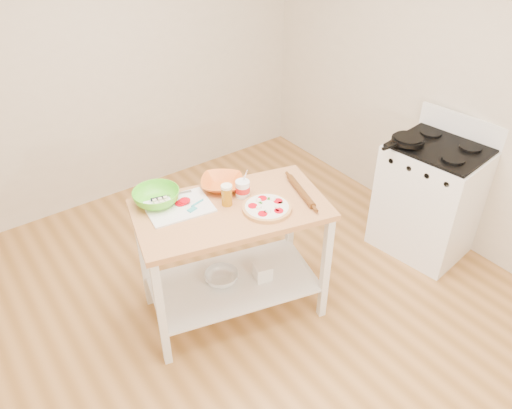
{
  "coord_description": "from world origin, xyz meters",
  "views": [
    {
      "loc": [
        -1.37,
        -1.88,
        2.71
      ],
      "look_at": [
        0.21,
        0.29,
        0.84
      ],
      "focal_mm": 35.0,
      "sensor_mm": 36.0,
      "label": 1
    }
  ],
  "objects": [
    {
      "name": "orange_bowl",
      "position": [
        0.1,
        0.52,
        0.93
      ],
      "size": [
        0.39,
        0.39,
        0.07
      ],
      "primitive_type": "imported",
      "rotation": [
        0.0,
        0.0,
        -0.66
      ],
      "color": "orange",
      "rests_on": "prep_island"
    },
    {
      "name": "pizza",
      "position": [
        0.19,
        0.14,
        0.92
      ],
      "size": [
        0.31,
        0.31,
        0.05
      ],
      "rotation": [
        0.0,
        0.0,
        -0.26
      ],
      "color": "#E1A760",
      "rests_on": "prep_island"
    },
    {
      "name": "green_bowl",
      "position": [
        -0.34,
        0.61,
        0.95
      ],
      "size": [
        0.35,
        0.35,
        0.09
      ],
      "primitive_type": "imported",
      "rotation": [
        0.0,
        0.0,
        -0.19
      ],
      "color": "#5AD82A",
      "rests_on": "prep_island"
    },
    {
      "name": "spatula",
      "position": [
        -0.17,
        0.42,
        0.92
      ],
      "size": [
        0.15,
        0.08,
        0.01
      ],
      "rotation": [
        0.0,
        0.0,
        0.24
      ],
      "color": "#34A8B1",
      "rests_on": "cutting_board"
    },
    {
      "name": "shelf_bin",
      "position": [
        0.21,
        0.21,
        0.32
      ],
      "size": [
        0.14,
        0.14,
        0.11
      ],
      "primitive_type": "cube",
      "rotation": [
        0.0,
        0.0,
        -0.25
      ],
      "color": "white",
      "rests_on": "prep_island"
    },
    {
      "name": "yogurt_tub",
      "position": [
        0.15,
        0.35,
        0.96
      ],
      "size": [
        0.09,
        0.09,
        0.2
      ],
      "color": "white",
      "rests_on": "prep_island"
    },
    {
      "name": "cutting_board",
      "position": [
        -0.25,
        0.49,
        0.91
      ],
      "size": [
        0.44,
        0.36,
        0.04
      ],
      "rotation": [
        0.0,
        0.0,
        -0.15
      ],
      "color": "white",
      "rests_on": "prep_island"
    },
    {
      "name": "room_shell",
      "position": [
        0.0,
        0.0,
        1.35
      ],
      "size": [
        4.04,
        4.54,
        2.74
      ],
      "color": "#B88043",
      "rests_on": "ground"
    },
    {
      "name": "rolling_pin",
      "position": [
        0.47,
        0.15,
        0.92
      ],
      "size": [
        0.15,
        0.37,
        0.04
      ],
      "primitive_type": "cylinder",
      "rotation": [
        1.57,
        0.0,
        -0.29
      ],
      "color": "brown",
      "rests_on": "prep_island"
    },
    {
      "name": "shelf_glass_bowl",
      "position": [
        -0.05,
        0.34,
        0.3
      ],
      "size": [
        0.33,
        0.33,
        0.07
      ],
      "primitive_type": "imported",
      "rotation": [
        0.0,
        0.0,
        -0.64
      ],
      "color": "silver",
      "rests_on": "prep_island"
    },
    {
      "name": "prep_island",
      "position": [
        0.02,
        0.29,
        0.65
      ],
      "size": [
        1.34,
        0.95,
        0.9
      ],
      "rotation": [
        0.0,
        0.0,
        -0.25
      ],
      "color": "tan",
      "rests_on": "ground"
    },
    {
      "name": "knife",
      "position": [
        -0.27,
        0.62,
        0.92
      ],
      "size": [
        0.27,
        0.08,
        0.01
      ],
      "rotation": [
        0.0,
        0.0,
        -0.26
      ],
      "color": "silver",
      "rests_on": "cutting_board"
    },
    {
      "name": "skillet",
      "position": [
        1.51,
        0.15,
        0.98
      ],
      "size": [
        0.38,
        0.24,
        0.03
      ],
      "rotation": [
        0.0,
        0.0,
        -0.05
      ],
      "color": "black",
      "rests_on": "gas_stove"
    },
    {
      "name": "gas_stove",
      "position": [
        1.7,
        -0.03,
        0.47
      ],
      "size": [
        0.68,
        0.76,
        1.11
      ],
      "rotation": [
        0.0,
        0.0,
        0.13
      ],
      "color": "white",
      "rests_on": "ground"
    },
    {
      "name": "beer_pint",
      "position": [
        0.02,
        0.33,
        0.97
      ],
      "size": [
        0.07,
        0.07,
        0.14
      ],
      "color": "#AA6D0D",
      "rests_on": "prep_island"
    }
  ]
}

